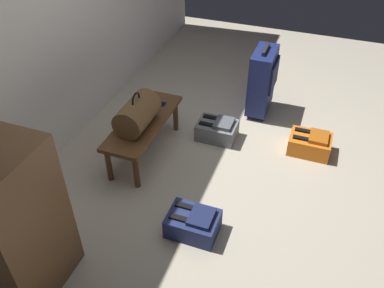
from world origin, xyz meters
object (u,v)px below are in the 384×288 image
(bench, at_px, (144,125))
(duffel_bag_brown, at_px, (137,114))
(suitcase_upright_navy, at_px, (262,80))
(side_cabinet, at_px, (13,225))
(cell_phone, at_px, (158,103))
(backpack_navy, at_px, (193,223))
(backpack_orange, at_px, (310,144))
(backpack_grey, at_px, (217,130))

(bench, height_order, duffel_bag_brown, duffel_bag_brown)
(duffel_bag_brown, distance_m, suitcase_upright_navy, 1.44)
(bench, relative_size, suitcase_upright_navy, 1.35)
(bench, xyz_separation_m, side_cabinet, (-1.49, 0.14, 0.24))
(cell_phone, bearing_deg, bench, 177.03)
(suitcase_upright_navy, height_order, backpack_navy, suitcase_upright_navy)
(suitcase_upright_navy, relative_size, backpack_navy, 1.95)
(bench, height_order, backpack_navy, bench)
(backpack_orange, bearing_deg, duffel_bag_brown, 113.76)
(backpack_orange, xyz_separation_m, backpack_navy, (-1.28, 0.70, 0.00))
(cell_phone, xyz_separation_m, backpack_navy, (-1.04, -0.73, -0.28))
(duffel_bag_brown, xyz_separation_m, backpack_grey, (0.55, -0.56, -0.41))
(backpack_navy, height_order, side_cabinet, side_cabinet)
(cell_phone, relative_size, side_cabinet, 0.13)
(bench, xyz_separation_m, cell_phone, (0.30, -0.02, 0.06))
(backpack_orange, bearing_deg, backpack_grey, 95.84)
(backpack_navy, bearing_deg, side_cabinet, 130.52)
(cell_phone, height_order, backpack_orange, cell_phone)
(suitcase_upright_navy, xyz_separation_m, backpack_orange, (-0.52, -0.60, -0.29))
(backpack_navy, bearing_deg, duffel_bag_brown, 49.22)
(duffel_bag_brown, height_order, backpack_navy, duffel_bag_brown)
(backpack_orange, distance_m, side_cabinet, 2.62)
(suitcase_upright_navy, height_order, backpack_grey, suitcase_upright_navy)
(backpack_orange, bearing_deg, side_cabinet, 142.13)
(suitcase_upright_navy, xyz_separation_m, side_cabinet, (-2.56, 0.99, 0.17))
(bench, xyz_separation_m, suitcase_upright_navy, (1.06, -0.85, 0.07))
(cell_phone, bearing_deg, backpack_grey, -74.40)
(duffel_bag_brown, bearing_deg, cell_phone, -2.28)
(bench, distance_m, backpack_navy, 1.07)
(suitcase_upright_navy, bearing_deg, cell_phone, 132.41)
(suitcase_upright_navy, bearing_deg, backpack_grey, 154.86)
(cell_phone, height_order, suitcase_upright_navy, suitcase_upright_navy)
(backpack_navy, bearing_deg, suitcase_upright_navy, -3.20)
(duffel_bag_brown, bearing_deg, bench, -0.00)
(backpack_navy, relative_size, side_cabinet, 0.35)
(cell_phone, bearing_deg, suitcase_upright_navy, -47.59)
(suitcase_upright_navy, distance_m, backpack_orange, 0.84)
(duffel_bag_brown, distance_m, backpack_navy, 1.07)
(duffel_bag_brown, height_order, backpack_grey, duffel_bag_brown)
(backpack_grey, xyz_separation_m, side_cabinet, (-1.95, 0.70, 0.46))
(bench, height_order, backpack_orange, bench)
(duffel_bag_brown, distance_m, backpack_grey, 0.88)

